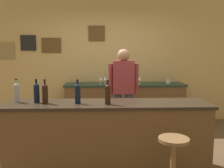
{
  "coord_description": "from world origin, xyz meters",
  "views": [
    {
      "loc": [
        -0.05,
        -3.44,
        1.56
      ],
      "look_at": [
        0.09,
        0.45,
        1.05
      ],
      "focal_mm": 38.74,
      "sensor_mm": 36.0,
      "label": 1
    }
  ],
  "objects_px": {
    "wine_bottle_e": "(108,94)",
    "wine_bottle_b": "(37,92)",
    "wine_bottle_d": "(78,93)",
    "bar_stool": "(173,158)",
    "wine_bottle_a": "(17,92)",
    "wine_glass_d": "(126,79)",
    "wine_bottle_c": "(45,93)",
    "wine_glass_b": "(105,79)",
    "wine_glass_e": "(140,79)",
    "bartender": "(123,89)",
    "wine_glass_a": "(101,79)",
    "coffee_mug": "(168,81)",
    "wine_glass_c": "(111,79)"
  },
  "relations": [
    {
      "from": "wine_bottle_e",
      "to": "wine_bottle_b",
      "type": "bearing_deg",
      "value": 172.24
    },
    {
      "from": "wine_bottle_d",
      "to": "bar_stool",
      "type": "bearing_deg",
      "value": -30.13
    },
    {
      "from": "wine_bottle_a",
      "to": "wine_glass_d",
      "type": "relative_size",
      "value": 1.97
    },
    {
      "from": "bar_stool",
      "to": "wine_bottle_c",
      "type": "bearing_deg",
      "value": 156.5
    },
    {
      "from": "wine_bottle_a",
      "to": "wine_bottle_c",
      "type": "distance_m",
      "value": 0.39
    },
    {
      "from": "wine_bottle_e",
      "to": "wine_glass_b",
      "type": "height_order",
      "value": "wine_bottle_e"
    },
    {
      "from": "wine_glass_e",
      "to": "bartender",
      "type": "bearing_deg",
      "value": -114.59
    },
    {
      "from": "wine_bottle_c",
      "to": "wine_glass_d",
      "type": "bearing_deg",
      "value": 59.1
    },
    {
      "from": "wine_bottle_b",
      "to": "wine_glass_a",
      "type": "bearing_deg",
      "value": 68.06
    },
    {
      "from": "bar_stool",
      "to": "wine_bottle_d",
      "type": "height_order",
      "value": "wine_bottle_d"
    },
    {
      "from": "wine_bottle_e",
      "to": "wine_bottle_d",
      "type": "bearing_deg",
      "value": 171.65
    },
    {
      "from": "wine_bottle_b",
      "to": "wine_glass_b",
      "type": "relative_size",
      "value": 1.97
    },
    {
      "from": "wine_bottle_a",
      "to": "wine_bottle_b",
      "type": "relative_size",
      "value": 1.0
    },
    {
      "from": "wine_bottle_d",
      "to": "coffee_mug",
      "type": "height_order",
      "value": "wine_bottle_d"
    },
    {
      "from": "bartender",
      "to": "wine_bottle_a",
      "type": "bearing_deg",
      "value": -146.26
    },
    {
      "from": "bartender",
      "to": "wine_bottle_b",
      "type": "bearing_deg",
      "value": -139.41
    },
    {
      "from": "wine_glass_a",
      "to": "wine_glass_c",
      "type": "distance_m",
      "value": 0.22
    },
    {
      "from": "wine_bottle_e",
      "to": "coffee_mug",
      "type": "xyz_separation_m",
      "value": [
        1.32,
        2.11,
        -0.11
      ]
    },
    {
      "from": "bartender",
      "to": "wine_glass_e",
      "type": "xyz_separation_m",
      "value": [
        0.42,
        0.91,
        0.07
      ]
    },
    {
      "from": "wine_bottle_c",
      "to": "wine_glass_d",
      "type": "relative_size",
      "value": 1.97
    },
    {
      "from": "wine_glass_e",
      "to": "wine_bottle_b",
      "type": "bearing_deg",
      "value": -129.78
    },
    {
      "from": "wine_glass_d",
      "to": "wine_bottle_a",
      "type": "bearing_deg",
      "value": -129.58
    },
    {
      "from": "wine_glass_c",
      "to": "wine_glass_d",
      "type": "bearing_deg",
      "value": -8.91
    },
    {
      "from": "bar_stool",
      "to": "wine_bottle_e",
      "type": "bearing_deg",
      "value": 140.47
    },
    {
      "from": "wine_bottle_a",
      "to": "wine_glass_e",
      "type": "bearing_deg",
      "value": 45.16
    },
    {
      "from": "bartender",
      "to": "wine_bottle_e",
      "type": "height_order",
      "value": "bartender"
    },
    {
      "from": "bar_stool",
      "to": "wine_glass_d",
      "type": "relative_size",
      "value": 4.39
    },
    {
      "from": "wine_glass_c",
      "to": "wine_glass_d",
      "type": "relative_size",
      "value": 1.0
    },
    {
      "from": "wine_bottle_c",
      "to": "wine_glass_a",
      "type": "xyz_separation_m",
      "value": [
        0.67,
        2.01,
        -0.05
      ]
    },
    {
      "from": "bar_stool",
      "to": "wine_bottle_c",
      "type": "height_order",
      "value": "wine_bottle_c"
    },
    {
      "from": "wine_glass_b",
      "to": "wine_glass_d",
      "type": "xyz_separation_m",
      "value": [
        0.44,
        -0.01,
        0.0
      ]
    },
    {
      "from": "bartender",
      "to": "wine_glass_c",
      "type": "distance_m",
      "value": 1.02
    },
    {
      "from": "wine_glass_a",
      "to": "wine_glass_d",
      "type": "height_order",
      "value": "same"
    },
    {
      "from": "wine_glass_c",
      "to": "wine_glass_d",
      "type": "height_order",
      "value": "same"
    },
    {
      "from": "bar_stool",
      "to": "wine_bottle_b",
      "type": "height_order",
      "value": "wine_bottle_b"
    },
    {
      "from": "wine_glass_b",
      "to": "coffee_mug",
      "type": "distance_m",
      "value": 1.35
    },
    {
      "from": "wine_bottle_c",
      "to": "wine_bottle_d",
      "type": "bearing_deg",
      "value": -3.54
    },
    {
      "from": "coffee_mug",
      "to": "bar_stool",
      "type": "bearing_deg",
      "value": -103.61
    },
    {
      "from": "wine_bottle_a",
      "to": "wine_glass_a",
      "type": "bearing_deg",
      "value": 61.12
    },
    {
      "from": "bar_stool",
      "to": "wine_glass_c",
      "type": "height_order",
      "value": "wine_glass_c"
    },
    {
      "from": "wine_bottle_a",
      "to": "coffee_mug",
      "type": "height_order",
      "value": "wine_bottle_a"
    },
    {
      "from": "wine_glass_c",
      "to": "wine_bottle_a",
      "type": "bearing_deg",
      "value": -122.81
    },
    {
      "from": "wine_glass_b",
      "to": "wine_glass_e",
      "type": "relative_size",
      "value": 1.0
    },
    {
      "from": "wine_bottle_e",
      "to": "wine_glass_c",
      "type": "bearing_deg",
      "value": 87.51
    },
    {
      "from": "coffee_mug",
      "to": "wine_bottle_c",
      "type": "bearing_deg",
      "value": -136.12
    },
    {
      "from": "wine_bottle_b",
      "to": "wine_bottle_c",
      "type": "bearing_deg",
      "value": -19.94
    },
    {
      "from": "wine_bottle_b",
      "to": "wine_glass_c",
      "type": "distance_m",
      "value": 2.25
    },
    {
      "from": "wine_bottle_e",
      "to": "wine_glass_e",
      "type": "xyz_separation_m",
      "value": [
        0.7,
        2.06,
        -0.05
      ]
    },
    {
      "from": "bar_stool",
      "to": "wine_glass_a",
      "type": "bearing_deg",
      "value": 106.68
    },
    {
      "from": "bartender",
      "to": "wine_glass_c",
      "type": "xyz_separation_m",
      "value": [
        -0.19,
        0.99,
        0.07
      ]
    }
  ]
}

